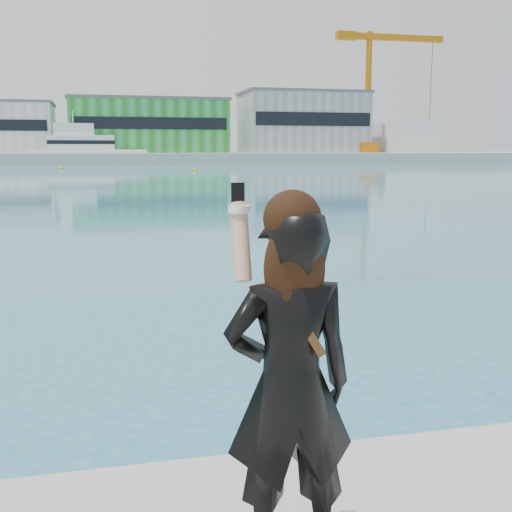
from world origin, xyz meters
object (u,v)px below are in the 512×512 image
at_px(buoy_near, 195,171).
at_px(woman, 290,376).
at_px(dock_crane, 374,88).
at_px(buoy_far, 61,169).
at_px(motor_yacht, 84,150).

xyz_separation_m(buoy_near, woman, (-10.84, -79.30, 1.74)).
xyz_separation_m(dock_crane, buoy_far, (-60.10, -29.92, -15.07)).
relative_size(dock_crane, woman, 12.84).
bearing_deg(dock_crane, woman, -113.79).
bearing_deg(motor_yacht, woman, -93.46).
bearing_deg(woman, motor_yacht, -86.21).
xyz_separation_m(buoy_far, woman, (6.26, -92.21, 1.74)).
bearing_deg(buoy_far, motor_yacht, 83.67).
relative_size(motor_yacht, buoy_far, 41.18).
height_order(dock_crane, buoy_near, dock_crane).
height_order(motor_yacht, buoy_near, motor_yacht).
height_order(buoy_near, buoy_far, same).
bearing_deg(motor_yacht, buoy_far, -101.58).
bearing_deg(motor_yacht, dock_crane, 0.79).
relative_size(buoy_far, woman, 0.27).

